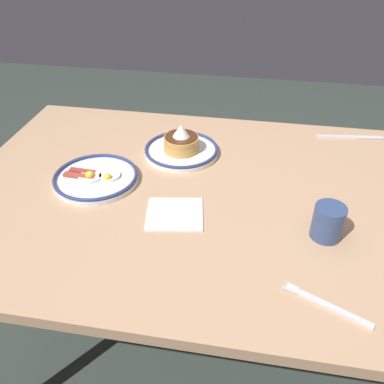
{
  "coord_description": "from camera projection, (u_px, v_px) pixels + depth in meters",
  "views": [
    {
      "loc": [
        -0.12,
        0.96,
        1.45
      ],
      "look_at": [
        0.04,
        0.05,
        0.78
      ],
      "focal_mm": 38.9,
      "sensor_mm": 36.0,
      "label": 1
    }
  ],
  "objects": [
    {
      "name": "ground_plane",
      "position": [
        204.0,
        347.0,
        1.63
      ],
      "size": [
        6.0,
        6.0,
        0.0
      ],
      "primitive_type": "plane",
      "color": "#323C34"
    },
    {
      "name": "plate_center_pancakes",
      "position": [
        96.0,
        177.0,
        1.24
      ],
      "size": [
        0.25,
        0.25,
        0.04
      ],
      "color": "white",
      "rests_on": "dining_table"
    },
    {
      "name": "butter_knife",
      "position": [
        350.0,
        137.0,
        1.46
      ],
      "size": [
        0.23,
        0.05,
        0.01
      ],
      "color": "silver",
      "rests_on": "dining_table"
    },
    {
      "name": "dining_table",
      "position": [
        208.0,
        211.0,
        1.24
      ],
      "size": [
        1.46,
        0.99,
        0.75
      ],
      "color": "tan",
      "rests_on": "ground_plane"
    },
    {
      "name": "fork_near",
      "position": [
        326.0,
        305.0,
        0.87
      ],
      "size": [
        0.18,
        0.1,
        0.01
      ],
      "color": "silver",
      "rests_on": "dining_table"
    },
    {
      "name": "coffee_mug",
      "position": [
        328.0,
        221.0,
        1.02
      ],
      "size": [
        0.08,
        0.11,
        0.09
      ],
      "color": "#334772",
      "rests_on": "dining_table"
    },
    {
      "name": "plate_near_main",
      "position": [
        181.0,
        147.0,
        1.36
      ],
      "size": [
        0.24,
        0.24,
        0.11
      ],
      "color": "white",
      "rests_on": "dining_table"
    },
    {
      "name": "paper_napkin",
      "position": [
        175.0,
        214.0,
        1.11
      ],
      "size": [
        0.17,
        0.16,
        0.0
      ],
      "primitive_type": "cube",
      "rotation": [
        0.0,
        0.0,
        0.16
      ],
      "color": "white",
      "rests_on": "dining_table"
    }
  ]
}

